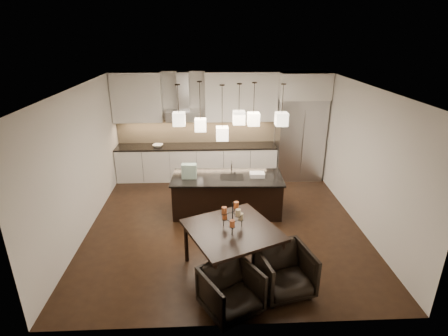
{
  "coord_description": "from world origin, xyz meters",
  "views": [
    {
      "loc": [
        -0.3,
        -6.4,
        3.76
      ],
      "look_at": [
        0.0,
        0.2,
        1.15
      ],
      "focal_mm": 28.0,
      "sensor_mm": 36.0,
      "label": 1
    }
  ],
  "objects_px": {
    "armchair_left": "(231,291)",
    "armchair_right": "(284,271)",
    "island_body": "(227,195)",
    "dining_table": "(232,250)",
    "refrigerator": "(299,139)"
  },
  "relations": [
    {
      "from": "island_body",
      "to": "armchair_right",
      "type": "xyz_separation_m",
      "value": [
        0.73,
        -2.56,
        -0.04
      ]
    },
    {
      "from": "armchair_left",
      "to": "armchair_right",
      "type": "distance_m",
      "value": 0.92
    },
    {
      "from": "dining_table",
      "to": "refrigerator",
      "type": "bearing_deg",
      "value": 38.6
    },
    {
      "from": "island_body",
      "to": "armchair_left",
      "type": "distance_m",
      "value": 2.94
    },
    {
      "from": "refrigerator",
      "to": "island_body",
      "type": "distance_m",
      "value": 2.87
    },
    {
      "from": "dining_table",
      "to": "armchair_left",
      "type": "distance_m",
      "value": 0.91
    },
    {
      "from": "refrigerator",
      "to": "armchair_left",
      "type": "height_order",
      "value": "refrigerator"
    },
    {
      "from": "dining_table",
      "to": "armchair_right",
      "type": "bearing_deg",
      "value": -59.3
    },
    {
      "from": "armchair_right",
      "to": "island_body",
      "type": "bearing_deg",
      "value": 91.96
    },
    {
      "from": "dining_table",
      "to": "armchair_left",
      "type": "bearing_deg",
      "value": -119.05
    },
    {
      "from": "armchair_left",
      "to": "armchair_right",
      "type": "relative_size",
      "value": 0.95
    },
    {
      "from": "refrigerator",
      "to": "island_body",
      "type": "xyz_separation_m",
      "value": [
        -2.02,
        -1.92,
        -0.67
      ]
    },
    {
      "from": "refrigerator",
      "to": "armchair_left",
      "type": "xyz_separation_m",
      "value": [
        -2.12,
        -4.86,
        -0.73
      ]
    },
    {
      "from": "dining_table",
      "to": "armchair_right",
      "type": "relative_size",
      "value": 1.67
    },
    {
      "from": "island_body",
      "to": "dining_table",
      "type": "relative_size",
      "value": 1.72
    }
  ]
}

